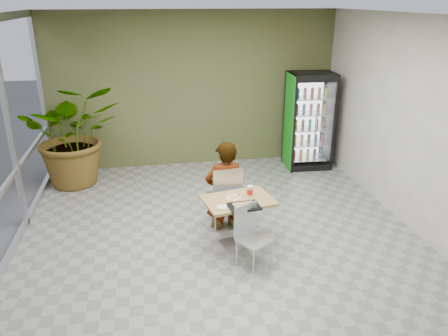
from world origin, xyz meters
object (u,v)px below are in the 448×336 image
(chair_near, at_px, (250,231))
(soda_cup, at_px, (250,191))
(dining_table, at_px, (238,213))
(seated_woman, at_px, (225,194))
(cafeteria_tray, at_px, (244,206))
(potted_plant, at_px, (74,135))
(beverage_fridge, at_px, (309,121))
(chair_far, at_px, (226,193))

(chair_near, height_order, soda_cup, soda_cup)
(dining_table, distance_m, chair_near, 0.50)
(chair_near, relative_size, seated_woman, 0.50)
(soda_cup, xyz_separation_m, cafeteria_tray, (-0.16, -0.34, -0.06))
(dining_table, height_order, potted_plant, potted_plant)
(chair_near, height_order, beverage_fridge, beverage_fridge)
(dining_table, bearing_deg, cafeteria_tray, -85.06)
(dining_table, bearing_deg, potted_plant, 132.19)
(dining_table, distance_m, seated_woman, 0.62)
(seated_woman, distance_m, beverage_fridge, 3.24)
(chair_far, height_order, potted_plant, potted_plant)
(dining_table, relative_size, soda_cup, 6.79)
(dining_table, distance_m, cafeteria_tray, 0.35)
(chair_far, bearing_deg, beverage_fridge, -137.16)
(chair_far, bearing_deg, cafeteria_tray, 92.44)
(potted_plant, bearing_deg, beverage_fridge, 1.03)
(seated_woman, bearing_deg, chair_far, 93.63)
(soda_cup, bearing_deg, dining_table, -157.89)
(seated_woman, relative_size, soda_cup, 10.88)
(chair_far, height_order, soda_cup, chair_far)
(seated_woman, height_order, potted_plant, potted_plant)
(soda_cup, xyz_separation_m, potted_plant, (-2.77, 2.78, 0.16))
(chair_far, height_order, cafeteria_tray, chair_far)
(beverage_fridge, distance_m, potted_plant, 4.72)
(cafeteria_tray, bearing_deg, beverage_fridge, 56.59)
(beverage_fridge, bearing_deg, potted_plant, -175.93)
(soda_cup, distance_m, potted_plant, 3.92)
(soda_cup, relative_size, cafeteria_tray, 0.37)
(dining_table, relative_size, chair_near, 1.24)
(dining_table, xyz_separation_m, soda_cup, (0.18, 0.07, 0.29))
(seated_woman, height_order, cafeteria_tray, seated_woman)
(chair_near, distance_m, seated_woman, 1.12)
(chair_far, distance_m, potted_plant, 3.42)
(chair_far, xyz_separation_m, cafeteria_tray, (0.10, -0.82, 0.16))
(soda_cup, bearing_deg, beverage_fridge, 55.74)
(chair_near, distance_m, potted_plant, 4.29)
(chair_near, relative_size, potted_plant, 0.44)
(chair_near, bearing_deg, cafeteria_tray, 66.98)
(dining_table, bearing_deg, chair_far, 97.53)
(cafeteria_tray, relative_size, beverage_fridge, 0.21)
(cafeteria_tray, xyz_separation_m, beverage_fridge, (2.11, 3.20, 0.24))
(soda_cup, height_order, potted_plant, potted_plant)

